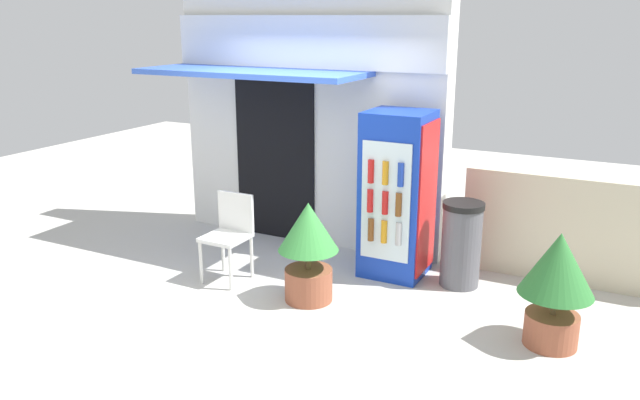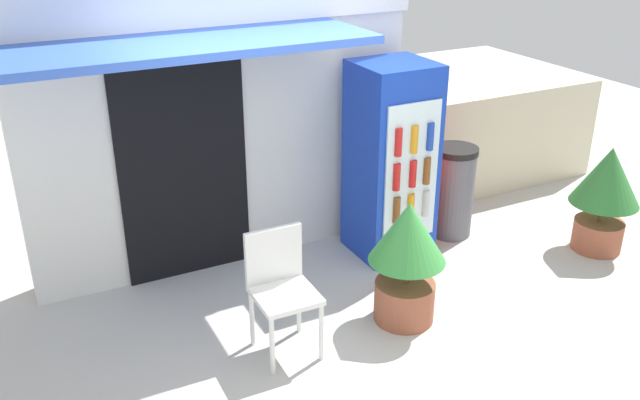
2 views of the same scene
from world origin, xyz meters
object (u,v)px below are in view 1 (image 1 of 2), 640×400
at_px(potted_plant_near_shop, 308,244).
at_px(plastic_chair, 230,230).
at_px(potted_plant_curbside, 557,279).
at_px(trash_bin, 461,244).
at_px(drink_cooler, 397,195).

bearing_deg(potted_plant_near_shop, plastic_chair, 173.35).
bearing_deg(potted_plant_curbside, trash_bin, 139.18).
xyz_separation_m(plastic_chair, potted_plant_curbside, (3.25, 0.03, 0.07)).
height_order(drink_cooler, trash_bin, drink_cooler).
bearing_deg(plastic_chair, potted_plant_curbside, 0.55).
distance_m(drink_cooler, potted_plant_near_shop, 1.20).
height_order(plastic_chair, potted_plant_curbside, potted_plant_curbside).
xyz_separation_m(plastic_chair, trash_bin, (2.22, 0.92, -0.09)).
bearing_deg(potted_plant_curbside, potted_plant_near_shop, -176.26).
relative_size(plastic_chair, trash_bin, 1.02).
xyz_separation_m(potted_plant_curbside, trash_bin, (-1.03, 0.89, -0.16)).
xyz_separation_m(potted_plant_near_shop, potted_plant_curbside, (2.26, 0.15, 0.03)).
distance_m(drink_cooler, plastic_chair, 1.80).
xyz_separation_m(potted_plant_near_shop, trash_bin, (1.23, 1.04, -0.13)).
height_order(plastic_chair, trash_bin, plastic_chair).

